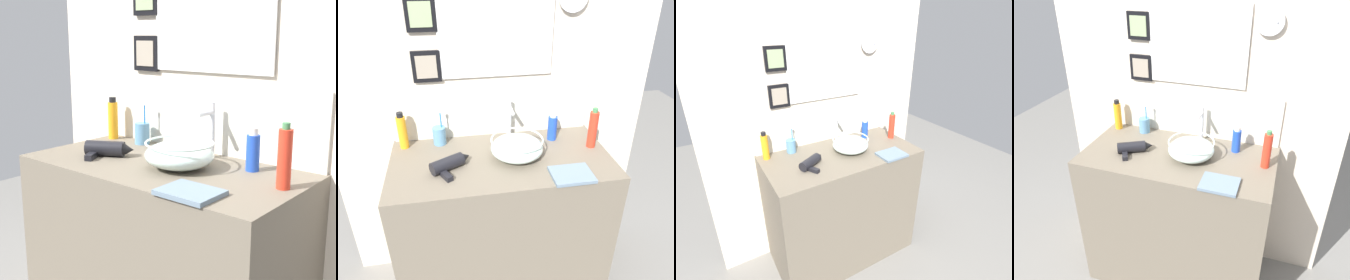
% 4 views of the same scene
% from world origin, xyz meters
% --- Properties ---
extents(vanity_counter, '(1.10, 0.56, 0.93)m').
position_xyz_m(vanity_counter, '(0.00, 0.00, 0.47)').
color(vanity_counter, '#6B6051').
rests_on(vanity_counter, ground).
extents(back_panel, '(1.79, 0.10, 2.52)m').
position_xyz_m(back_panel, '(-0.00, 0.31, 1.26)').
color(back_panel, beige).
rests_on(back_panel, ground).
extents(glass_bowl_sink, '(0.26, 0.26, 0.10)m').
position_xyz_m(glass_bowl_sink, '(0.08, -0.00, 0.99)').
color(glass_bowl_sink, silver).
rests_on(glass_bowl_sink, vanity_counter).
extents(faucet, '(0.02, 0.11, 0.23)m').
position_xyz_m(faucet, '(0.08, 0.20, 1.06)').
color(faucet, silver).
rests_on(faucet, vanity_counter).
extents(hair_drier, '(0.21, 0.19, 0.06)m').
position_xyz_m(hair_drier, '(-0.25, -0.05, 0.96)').
color(hair_drier, black).
rests_on(hair_drier, vanity_counter).
extents(toothbrush_cup, '(0.07, 0.07, 0.20)m').
position_xyz_m(toothbrush_cup, '(-0.30, 0.20, 0.98)').
color(toothbrush_cup, '#598CB2').
rests_on(toothbrush_cup, vanity_counter).
extents(spray_bottle, '(0.05, 0.05, 0.22)m').
position_xyz_m(spray_bottle, '(0.49, 0.03, 1.03)').
color(spray_bottle, red).
rests_on(spray_bottle, vanity_counter).
extents(soap_dispenser, '(0.05, 0.05, 0.16)m').
position_xyz_m(soap_dispenser, '(0.31, 0.15, 1.01)').
color(soap_dispenser, blue).
rests_on(soap_dispenser, vanity_counter).
extents(lotion_bottle, '(0.05, 0.05, 0.20)m').
position_xyz_m(lotion_bottle, '(-0.48, 0.20, 1.03)').
color(lotion_bottle, orange).
rests_on(lotion_bottle, vanity_counter).
extents(hand_towel, '(0.19, 0.15, 0.02)m').
position_xyz_m(hand_towel, '(0.29, -0.21, 0.94)').
color(hand_towel, slate).
rests_on(hand_towel, vanity_counter).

